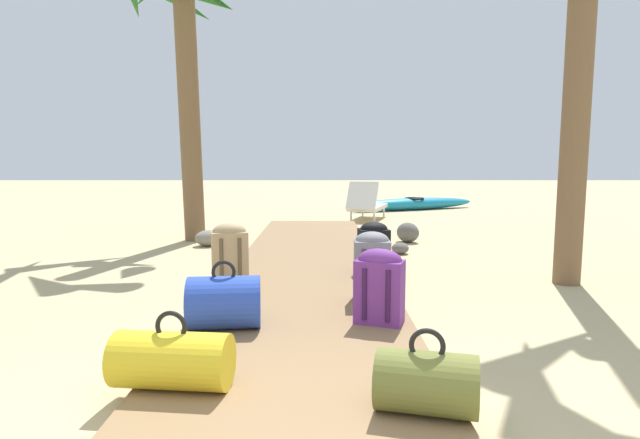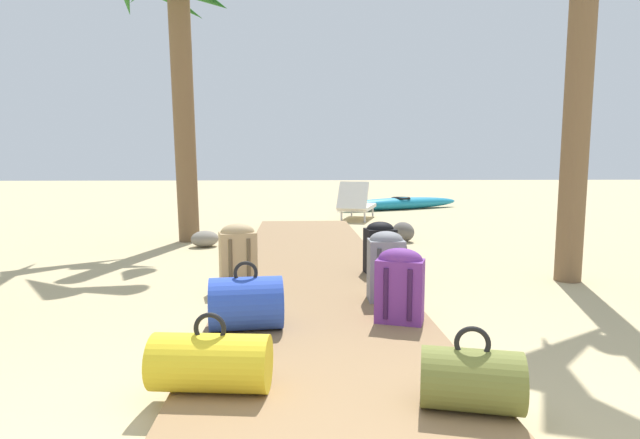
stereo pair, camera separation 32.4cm
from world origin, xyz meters
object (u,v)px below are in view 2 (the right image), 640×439
backpack_purple (400,283)px  palm_tree_far_left (175,20)px  lounge_chair (357,204)px  duffel_bag_yellow (211,362)px  kayak (401,203)px  duffel_bag_olive (471,379)px  backpack_tan (238,251)px  backpack_black (380,246)px  duffel_bag_blue (246,303)px  backpack_grey (386,264)px

backpack_purple → palm_tree_far_left: palm_tree_far_left is taller
lounge_chair → duffel_bag_yellow: bearing=-101.7°
lounge_chair → kayak: bearing=58.8°
duffel_bag_olive → backpack_tan: backpack_tan is taller
duffel_bag_yellow → palm_tree_far_left: (-1.27, 5.30, 3.01)m
backpack_black → backpack_tan: 1.45m
duffel_bag_blue → lounge_chair: bearing=77.5°
backpack_tan → duffel_bag_olive: bearing=-63.0°
duffel_bag_olive → backpack_tan: 2.97m
duffel_bag_yellow → palm_tree_far_left: bearing=103.5°
backpack_grey → palm_tree_far_left: 5.23m
duffel_bag_yellow → lounge_chair: (1.73, 8.35, 0.10)m
lounge_chair → kayak: 2.77m
backpack_grey → backpack_black: (0.12, 1.04, -0.02)m
backpack_black → palm_tree_far_left: bearing=134.7°
duffel_bag_yellow → kayak: 11.17m
duffel_bag_yellow → kayak: bearing=73.6°
backpack_purple → duffel_bag_blue: backpack_purple is taller
duffel_bag_yellow → lounge_chair: 8.53m
backpack_grey → backpack_tan: bearing=150.7°
backpack_purple → duffel_bag_blue: bearing=-173.9°
backpack_grey → lounge_chair: 6.72m
backpack_black → kayak: size_ratio=0.15×
backpack_purple → kayak: size_ratio=0.15×
backpack_tan → lounge_chair: bearing=72.8°
backpack_black → lounge_chair: bearing=85.6°
palm_tree_far_left → kayak: palm_tree_far_left is taller
backpack_grey → duffel_bag_blue: backpack_grey is taller
backpack_grey → lounge_chair: bearing=85.2°
backpack_grey → lounge_chair: (0.56, 6.70, -0.05)m
backpack_grey → duffel_bag_yellow: bearing=-125.2°
duffel_bag_blue → lounge_chair: (1.64, 7.40, 0.07)m
backpack_grey → kayak: size_ratio=0.16×
backpack_grey → kayak: bearing=77.6°
backpack_tan → palm_tree_far_left: size_ratio=0.13×
duffel_bag_olive → lounge_chair: 8.63m
backpack_black → duffel_bag_olive: (-0.06, -2.97, -0.13)m
lounge_chair → duffel_bag_olive: bearing=-93.3°
backpack_purple → backpack_black: size_ratio=1.00×
backpack_grey → palm_tree_far_left: size_ratio=0.13×
backpack_purple → kayak: bearing=78.3°
backpack_purple → backpack_tan: backpack_tan is taller
duffel_bag_olive → lounge_chair: lounge_chair is taller
duffel_bag_olive → duffel_bag_yellow: bearing=167.9°
backpack_purple → kayak: (1.99, 9.65, -0.20)m
backpack_grey → duffel_bag_yellow: 2.04m
duffel_bag_yellow → backpack_tan: 2.39m
kayak → lounge_chair: bearing=-121.2°
backpack_tan → palm_tree_far_left: bearing=111.6°
duffel_bag_blue → palm_tree_far_left: bearing=107.4°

